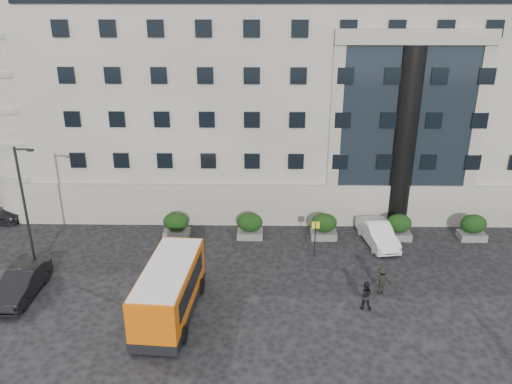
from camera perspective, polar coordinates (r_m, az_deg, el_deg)
ground at (r=28.82m, az=-3.59°, el=-12.12°), size 120.00×120.00×0.00m
civic_building at (r=46.62m, az=5.82°, el=12.79°), size 44.00×24.00×18.00m
entrance_column at (r=36.84m, az=16.50°, el=5.74°), size 1.80×1.80×13.00m
apartment_far at (r=68.65m, az=-25.13°, el=15.40°), size 13.00×13.00×22.00m
hedge_a at (r=35.64m, az=-9.11°, el=-3.72°), size 1.80×1.26×1.84m
hedge_b at (r=35.11m, az=-0.71°, el=-3.83°), size 1.80×1.26×1.84m
hedge_c at (r=35.35m, az=7.77°, el=-3.86°), size 1.80×1.26×1.84m
hedge_d at (r=36.34m, az=15.95°, el=-3.80°), size 1.80×1.26×1.84m
hedge_e at (r=38.02m, az=23.56°, el=-3.69°), size 1.80×1.26×1.84m
street_lamp at (r=32.53m, az=-24.82°, el=-1.43°), size 1.16×0.18×8.00m
bus_stop_sign at (r=32.40m, az=6.79°, el=-4.69°), size 0.50×0.08×2.52m
minibus at (r=27.04m, az=-9.87°, el=-10.85°), size 3.06×7.15×2.92m
red_truck at (r=47.59m, az=-23.51°, el=1.80°), size 2.38×4.98×2.67m
parked_car_b at (r=31.54m, az=-25.23°, el=-9.48°), size 1.67×4.78×1.58m
parked_car_c at (r=42.96m, az=-25.41°, el=-1.54°), size 2.54×4.82×1.33m
parked_car_d at (r=44.89m, az=-16.82°, el=0.59°), size 2.62×4.83×1.29m
white_taxi at (r=35.32m, az=13.73°, el=-4.61°), size 2.34×4.87×1.54m
pedestrian_b at (r=28.21m, az=12.36°, el=-11.46°), size 0.89×0.75×1.64m
pedestrian_c at (r=29.72m, az=14.19°, el=-9.75°), size 1.11×0.65×1.70m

